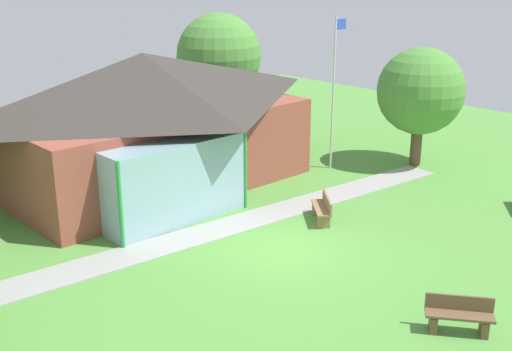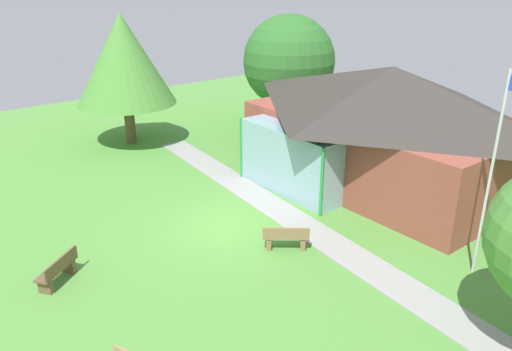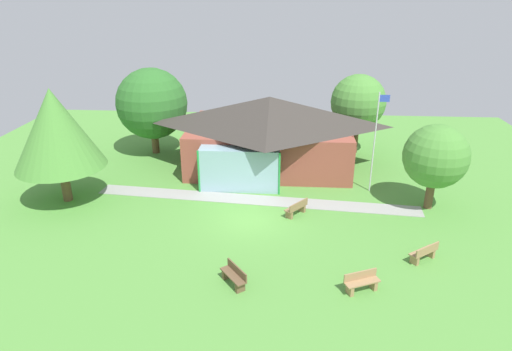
% 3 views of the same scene
% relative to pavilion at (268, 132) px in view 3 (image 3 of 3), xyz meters
% --- Properties ---
extents(ground_plane, '(44.00, 44.00, 0.00)m').
position_rel_pavilion_xyz_m(ground_plane, '(-0.54, -7.76, -2.52)').
color(ground_plane, '#54933D').
extents(pavilion, '(11.69, 8.68, 4.87)m').
position_rel_pavilion_xyz_m(pavilion, '(0.00, 0.00, 0.00)').
color(pavilion, brown).
rests_on(pavilion, ground_plane).
extents(footpath, '(18.95, 3.04, 0.03)m').
position_rel_pavilion_xyz_m(footpath, '(-0.54, -5.40, -2.51)').
color(footpath, '#999993').
rests_on(footpath, ground_plane).
extents(flagpole, '(0.64, 0.08, 6.07)m').
position_rel_pavilion_xyz_m(flagpole, '(6.41, -3.58, 0.81)').
color(flagpole, silver).
rests_on(flagpole, ground_plane).
extents(bench_rear_near_path, '(1.30, 1.43, 0.84)m').
position_rel_pavilion_xyz_m(bench_rear_near_path, '(1.88, -7.10, -2.12)').
color(bench_rear_near_path, olive).
rests_on(bench_rear_near_path, ground_plane).
extents(bench_front_center, '(1.25, 1.46, 0.84)m').
position_rel_pavilion_xyz_m(bench_front_center, '(-0.79, -13.50, -2.12)').
color(bench_front_center, brown).
rests_on(bench_front_center, ground_plane).
extents(bench_lawn_far_right, '(1.47, 1.25, 0.84)m').
position_rel_pavilion_xyz_m(bench_lawn_far_right, '(7.58, -11.15, -2.12)').
color(bench_lawn_far_right, '#9E7A51').
rests_on(bench_lawn_far_right, ground_plane).
extents(bench_front_right, '(1.55, 1.00, 0.84)m').
position_rel_pavilion_xyz_m(bench_front_right, '(4.43, -13.56, -2.12)').
color(bench_front_right, '#9E7A51').
rests_on(bench_front_right, ground_plane).
extents(tree_behind_pavilion_right, '(3.96, 3.96, 5.83)m').
position_rel_pavilion_xyz_m(tree_behind_pavilion_right, '(6.34, 3.40, 1.31)').
color(tree_behind_pavilion_right, brown).
rests_on(tree_behind_pavilion_right, ground_plane).
extents(tree_east_hedge, '(3.49, 3.49, 4.83)m').
position_rel_pavilion_xyz_m(tree_east_hedge, '(9.29, -5.67, 0.55)').
color(tree_east_hedge, brown).
rests_on(tree_east_hedge, ground_plane).
extents(tree_behind_pavilion_left, '(5.10, 5.10, 6.30)m').
position_rel_pavilion_xyz_m(tree_behind_pavilion_left, '(-8.54, 2.27, 1.21)').
color(tree_behind_pavilion_left, brown).
rests_on(tree_behind_pavilion_left, ground_plane).
extents(tree_west_hedge, '(4.95, 4.95, 6.58)m').
position_rel_pavilion_xyz_m(tree_west_hedge, '(-11.42, -6.15, 1.81)').
color(tree_west_hedge, brown).
rests_on(tree_west_hedge, ground_plane).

